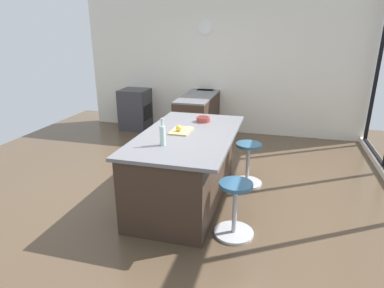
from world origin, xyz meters
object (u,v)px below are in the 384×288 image
(stool_by_window, at_px, (248,165))
(apple_yellow, at_px, (179,128))
(water_bottle, at_px, (162,135))
(cutting_board, at_px, (181,131))
(fruit_bowl, at_px, (203,119))
(stool_middle, at_px, (235,211))
(kitchen_island, at_px, (185,166))
(oven_range, at_px, (135,109))

(stool_by_window, bearing_deg, apple_yellow, -51.82)
(water_bottle, bearing_deg, apple_yellow, 175.95)
(cutting_board, height_order, apple_yellow, apple_yellow)
(fruit_bowl, bearing_deg, stool_middle, 27.79)
(kitchen_island, distance_m, fruit_bowl, 0.77)
(oven_range, xyz_separation_m, fruit_bowl, (2.30, 2.11, 0.51))
(stool_by_window, bearing_deg, stool_middle, 0.00)
(kitchen_island, xyz_separation_m, water_bottle, (0.50, -0.11, 0.58))
(kitchen_island, height_order, apple_yellow, apple_yellow)
(kitchen_island, distance_m, apple_yellow, 0.52)
(cutting_board, bearing_deg, stool_by_window, 126.69)
(oven_range, height_order, fruit_bowl, fruit_bowl)
(stool_middle, bearing_deg, oven_range, -142.05)
(oven_range, relative_size, stool_by_window, 1.42)
(kitchen_island, distance_m, stool_middle, 1.01)
(stool_middle, xyz_separation_m, water_bottle, (-0.15, -0.86, 0.74))
(kitchen_island, relative_size, water_bottle, 6.60)
(oven_range, relative_size, apple_yellow, 11.43)
(stool_by_window, height_order, stool_middle, same)
(stool_by_window, relative_size, stool_middle, 1.00)
(kitchen_island, xyz_separation_m, cutting_board, (-0.05, -0.06, 0.46))
(oven_range, height_order, kitchen_island, kitchen_island)
(kitchen_island, bearing_deg, cutting_board, -129.99)
(kitchen_island, bearing_deg, stool_middle, 49.18)
(stool_middle, xyz_separation_m, fruit_bowl, (-1.23, -0.65, 0.66))
(cutting_board, xyz_separation_m, apple_yellow, (0.05, -0.02, 0.05))
(apple_yellow, distance_m, water_bottle, 0.51)
(oven_range, relative_size, water_bottle, 2.85)
(oven_range, relative_size, fruit_bowl, 4.65)
(stool_by_window, xyz_separation_m, cutting_board, (0.60, -0.81, 0.63))
(stool_middle, height_order, cutting_board, cutting_board)
(apple_yellow, bearing_deg, fruit_bowl, 163.15)
(kitchen_island, height_order, water_bottle, water_bottle)
(apple_yellow, xyz_separation_m, water_bottle, (0.50, -0.04, 0.06))
(oven_range, height_order, water_bottle, water_bottle)
(stool_by_window, bearing_deg, oven_range, -129.02)
(oven_range, relative_size, kitchen_island, 0.43)
(apple_yellow, relative_size, water_bottle, 0.25)
(oven_range, height_order, stool_by_window, oven_range)
(stool_middle, bearing_deg, kitchen_island, -130.82)
(oven_range, bearing_deg, fruit_bowl, 42.47)
(cutting_board, relative_size, apple_yellow, 4.62)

